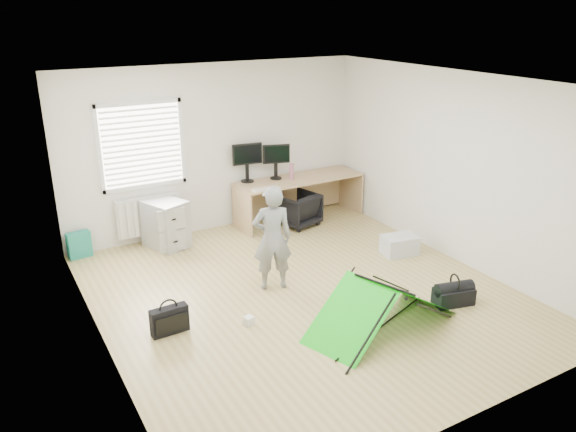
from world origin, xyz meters
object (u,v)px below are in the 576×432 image
thermos (291,172)px  kite (383,306)px  desk (299,199)px  duffel_bag (453,296)px  monitor_right (276,166)px  monitor_left (247,168)px  laptop_bag (169,320)px  office_chair (298,209)px  storage_crate (399,245)px  person (272,238)px  filing_cabinet (166,224)px

thermos → kite: (-0.82, -3.50, -0.61)m
desk → duffel_bag: bearing=-88.3°
desk → monitor_right: 0.72m
monitor_left → laptop_bag: bearing=-123.6°
thermos → laptop_bag: (-2.99, -2.39, -0.73)m
laptop_bag → thermos: bearing=36.7°
office_chair → laptop_bag: size_ratio=1.43×
desk → monitor_left: (-0.86, 0.26, 0.62)m
laptop_bag → office_chair: bearing=34.0°
monitor_left → thermos: size_ratio=1.85×
desk → storage_crate: bearing=-74.8°
person → storage_crate: (2.17, 0.00, -0.56)m
monitor_left → person: bearing=-101.0°
thermos → filing_cabinet: bearing=179.2°
monitor_left → office_chair: bearing=-25.9°
monitor_right → duffel_bag: (0.52, -3.67, -0.87)m
monitor_right → kite: monitor_right is taller
thermos → laptop_bag: size_ratio=0.63×
kite → storage_crate: bearing=24.9°
person → kite: bearing=130.5°
monitor_right → duffel_bag: 3.81m
monitor_right → office_chair: 0.82m
filing_cabinet → storage_crate: size_ratio=1.46×
office_chair → storage_crate: size_ratio=1.22×
desk → filing_cabinet: size_ratio=3.00×
office_chair → duffel_bag: bearing=81.0°
person → storage_crate: size_ratio=2.77×
monitor_right → kite: bearing=-82.7°
office_chair → desk: bearing=-139.4°
kite → laptop_bag: 2.44m
kite → storage_crate: size_ratio=3.56×
filing_cabinet → laptop_bag: bearing=-129.9°
laptop_bag → duffel_bag: bearing=-20.7°
monitor_left → monitor_right: (0.49, -0.09, -0.02)m
filing_cabinet → kite: 3.80m
monitor_left → person: person is taller
desk → person: 2.57m
monitor_right → duffel_bag: bearing=-65.2°
kite → person: bearing=92.9°
filing_cabinet → duffel_bag: (2.53, -3.54, -0.26)m
storage_crate → laptop_bag: 3.73m
desk → storage_crate: size_ratio=4.38×
thermos → person: (-1.44, -1.99, -0.19)m
desk → monitor_left: bearing=162.5°
storage_crate → duffel_bag: bearing=-105.4°
kite → duffel_bag: (1.13, -0.01, -0.17)m
person → duffel_bag: bearing=157.2°
monitor_right → person: (-1.23, -2.16, -0.27)m
laptop_bag → desk: bearing=35.2°
monitor_right → kite: size_ratio=0.25×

